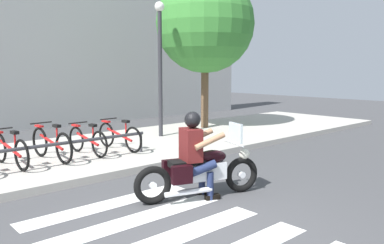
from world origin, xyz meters
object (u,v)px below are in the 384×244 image
object	(u,v)px
motorcycle	(200,171)
rider	(195,149)
tree_near_rack	(205,24)
bicycle_3	(51,144)
bicycle_4	(87,140)
street_lamp	(160,57)
bicycle_2	(10,150)
bike_rack	(42,147)
bicycle_5	(119,136)

from	to	relation	value
motorcycle	rider	size ratio (longest dim) A/B	1.48
motorcycle	tree_near_rack	world-z (taller)	tree_near_rack
bicycle_3	bicycle_4	bearing A→B (deg)	0.06
bicycle_3	street_lamp	bearing A→B (deg)	14.11
bicycle_2	street_lamp	world-z (taller)	street_lamp
bicycle_2	tree_near_rack	distance (m)	7.43
bicycle_3	tree_near_rack	bearing A→B (deg)	12.76
bicycle_4	tree_near_rack	world-z (taller)	tree_near_rack
motorcycle	tree_near_rack	xyz separation A→B (m)	(4.82, 4.90, 3.12)
motorcycle	bike_rack	bearing A→B (deg)	114.81
bicycle_4	bicycle_2	bearing A→B (deg)	-180.00
rider	street_lamp	xyz separation A→B (m)	(2.72, 4.47, 1.62)
bicycle_4	bike_rack	world-z (taller)	bicycle_4
motorcycle	street_lamp	size ratio (longest dim) A/B	0.53
rider	bicycle_3	distance (m)	3.68
motorcycle	bike_rack	distance (m)	3.34
bicycle_5	bike_rack	bearing A→B (deg)	-165.11
tree_near_rack	rider	bearing A→B (deg)	-135.12
bicycle_2	bicycle_4	size ratio (longest dim) A/B	1.07
rider	bicycle_4	distance (m)	3.57
bicycle_4	tree_near_rack	bearing A→B (deg)	14.80
motorcycle	bicycle_5	distance (m)	3.65
bicycle_3	bicycle_4	distance (m)	0.83
motorcycle	bicycle_2	world-z (taller)	motorcycle
bike_rack	street_lamp	xyz separation A→B (m)	(4.05, 1.47, 1.86)
rider	street_lamp	size ratio (longest dim) A/B	0.36
bicycle_2	bicycle_5	xyz separation A→B (m)	(2.50, 0.00, -0.00)
bicycle_4	bike_rack	bearing A→B (deg)	-156.10
bicycle_3	tree_near_rack	distance (m)	6.69
bicycle_3	bike_rack	bearing A→B (deg)	-126.98
rider	bicycle_2	world-z (taller)	rider
bicycle_3	bicycle_4	size ratio (longest dim) A/B	1.10
rider	bicycle_3	xyz separation A→B (m)	(-0.91, 3.56, -0.30)
bicycle_4	bike_rack	distance (m)	1.37
rider	tree_near_rack	size ratio (longest dim) A/B	0.27
bicycle_3	street_lamp	distance (m)	4.21
bicycle_2	motorcycle	bearing A→B (deg)	-63.10
motorcycle	bicycle_4	distance (m)	3.59
motorcycle	bike_rack	size ratio (longest dim) A/B	0.44
bicycle_3	tree_near_rack	world-z (taller)	tree_near_rack
rider	bicycle_5	xyz separation A→B (m)	(0.76, 3.56, -0.32)
bicycle_2	bicycle_4	world-z (taller)	bicycle_2
rider	bicycle_4	bearing A→B (deg)	91.23
motorcycle	bicycle_3	bearing A→B (deg)	105.35
bicycle_3	bicycle_5	world-z (taller)	bicycle_3
motorcycle	street_lamp	bearing A→B (deg)	59.52
bicycle_2	bicycle_5	bearing A→B (deg)	0.00
motorcycle	bicycle_4	bearing A→B (deg)	92.39
bicycle_2	bike_rack	world-z (taller)	bicycle_2
rider	bicycle_2	distance (m)	3.97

